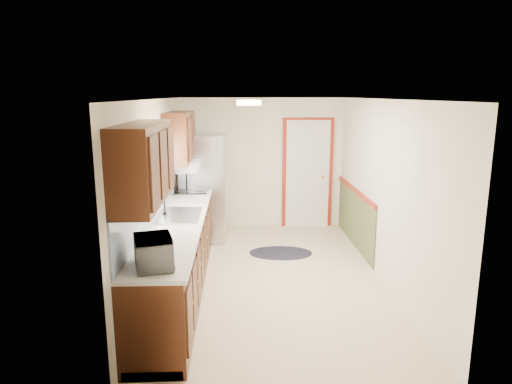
{
  "coord_description": "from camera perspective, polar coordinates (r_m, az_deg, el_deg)",
  "views": [
    {
      "loc": [
        -0.43,
        -5.87,
        2.46
      ],
      "look_at": [
        -0.2,
        0.22,
        1.15
      ],
      "focal_mm": 32.0,
      "sensor_mm": 36.0,
      "label": 1
    }
  ],
  "objects": [
    {
      "name": "room_shell",
      "position": [
        6.02,
        1.95,
        0.04
      ],
      "size": [
        3.2,
        5.2,
        2.52
      ],
      "color": "beige",
      "rests_on": "ground"
    },
    {
      "name": "cooktop",
      "position": [
        7.43,
        -8.02,
        0.28
      ],
      "size": [
        0.52,
        0.62,
        0.02
      ],
      "primitive_type": "cube",
      "color": "black",
      "rests_on": "kitchen_run"
    },
    {
      "name": "ceiling_fixture",
      "position": [
        5.67,
        -0.9,
        11.11
      ],
      "size": [
        0.3,
        0.3,
        0.06
      ],
      "primitive_type": "cylinder",
      "color": "#FFD88C",
      "rests_on": "room_shell"
    },
    {
      "name": "refrigerator",
      "position": [
        7.8,
        -6.49,
        0.55
      ],
      "size": [
        0.78,
        0.77,
        1.81
      ],
      "rotation": [
        0.0,
        0.0,
        -0.03
      ],
      "color": "#B7B7BC",
      "rests_on": "ground"
    },
    {
      "name": "kitchen_run",
      "position": [
        5.88,
        -10.01,
        -4.38
      ],
      "size": [
        0.63,
        4.0,
        2.2
      ],
      "color": "#37190C",
      "rests_on": "ground"
    },
    {
      "name": "rug",
      "position": [
        7.28,
        3.1,
        -7.6
      ],
      "size": [
        1.03,
        0.7,
        0.01
      ],
      "primitive_type": "ellipsoid",
      "rotation": [
        0.0,
        0.0,
        -0.06
      ],
      "color": "black",
      "rests_on": "ground"
    },
    {
      "name": "microwave",
      "position": [
        4.22,
        -12.66,
        -6.96
      ],
      "size": [
        0.39,
        0.53,
        0.33
      ],
      "primitive_type": "imported",
      "rotation": [
        0.0,
        0.0,
        1.84
      ],
      "color": "white",
      "rests_on": "kitchen_run"
    },
    {
      "name": "back_wall_trim",
      "position": [
        8.36,
        7.65,
        1.19
      ],
      "size": [
        1.12,
        2.3,
        2.08
      ],
      "color": "maroon",
      "rests_on": "ground"
    }
  ]
}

